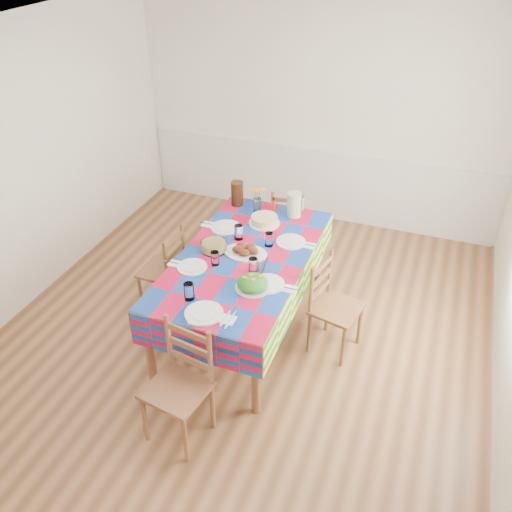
# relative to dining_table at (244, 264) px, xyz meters

# --- Properties ---
(room) EXTENTS (4.58, 5.08, 2.78)m
(room) POSITION_rel_dining_table_xyz_m (0.03, -0.12, 0.63)
(room) COLOR brown
(room) RESTS_ON ground
(wainscot) EXTENTS (4.41, 0.06, 0.92)m
(wainscot) POSITION_rel_dining_table_xyz_m (0.03, 2.37, -0.24)
(wainscot) COLOR white
(wainscot) RESTS_ON room
(dining_table) EXTENTS (1.13, 2.10, 0.82)m
(dining_table) POSITION_rel_dining_table_xyz_m (0.00, 0.00, 0.00)
(dining_table) COLOR brown
(dining_table) RESTS_ON room
(setting_near_head) EXTENTS (0.49, 0.33, 0.15)m
(setting_near_head) POSITION_rel_dining_table_xyz_m (-0.05, -0.81, 0.12)
(setting_near_head) COLOR white
(setting_near_head) RESTS_ON dining_table
(setting_left_near) EXTENTS (0.48, 0.29, 0.13)m
(setting_left_near) POSITION_rel_dining_table_xyz_m (-0.30, -0.29, 0.12)
(setting_left_near) COLOR white
(setting_left_near) RESTS_ON dining_table
(setting_left_far) EXTENTS (0.54, 0.32, 0.14)m
(setting_left_far) POSITION_rel_dining_table_xyz_m (-0.28, 0.34, 0.12)
(setting_left_far) COLOR white
(setting_left_far) RESTS_ON dining_table
(setting_right_near) EXTENTS (0.53, 0.31, 0.14)m
(setting_right_near) POSITION_rel_dining_table_xyz_m (0.28, -0.28, 0.12)
(setting_right_near) COLOR white
(setting_right_near) RESTS_ON dining_table
(setting_right_far) EXTENTS (0.52, 0.30, 0.13)m
(setting_right_far) POSITION_rel_dining_table_xyz_m (0.27, 0.32, 0.12)
(setting_right_far) COLOR white
(setting_right_far) RESTS_ON dining_table
(meat_platter) EXTENTS (0.40, 0.29, 0.08)m
(meat_platter) POSITION_rel_dining_table_xyz_m (-0.00, 0.04, 0.12)
(meat_platter) COLOR white
(meat_platter) RESTS_ON dining_table
(salad_platter) EXTENTS (0.29, 0.29, 0.12)m
(salad_platter) POSITION_rel_dining_table_xyz_m (0.24, -0.42, 0.14)
(salad_platter) COLOR white
(salad_platter) RESTS_ON dining_table
(pasta_bowl) EXTENTS (0.24, 0.24, 0.09)m
(pasta_bowl) POSITION_rel_dining_table_xyz_m (-0.29, -0.01, 0.14)
(pasta_bowl) COLOR white
(pasta_bowl) RESTS_ON dining_table
(cake) EXTENTS (0.31, 0.31, 0.09)m
(cake) POSITION_rel_dining_table_xyz_m (-0.02, 0.60, 0.13)
(cake) COLOR white
(cake) RESTS_ON dining_table
(serving_utensils) EXTENTS (0.14, 0.31, 0.01)m
(serving_utensils) POSITION_rel_dining_table_xyz_m (0.20, -0.11, 0.10)
(serving_utensils) COLOR black
(serving_utensils) RESTS_ON dining_table
(flower_vase) EXTENTS (0.17, 0.14, 0.27)m
(flower_vase) POSITION_rel_dining_table_xyz_m (-0.18, 0.83, 0.20)
(flower_vase) COLOR white
(flower_vase) RESTS_ON dining_table
(hot_sauce) EXTENTS (0.04, 0.04, 0.16)m
(hot_sauce) POSITION_rel_dining_table_xyz_m (-0.02, 0.87, 0.17)
(hot_sauce) COLOR red
(hot_sauce) RESTS_ON dining_table
(green_pitcher) EXTENTS (0.15, 0.15, 0.25)m
(green_pitcher) POSITION_rel_dining_table_xyz_m (0.20, 0.86, 0.22)
(green_pitcher) COLOR #A7C88D
(green_pitcher) RESTS_ON dining_table
(tea_pitcher) EXTENTS (0.13, 0.13, 0.26)m
(tea_pitcher) POSITION_rel_dining_table_xyz_m (-0.42, 0.88, 0.22)
(tea_pitcher) COLOR black
(tea_pitcher) RESTS_ON dining_table
(name_card) EXTENTS (0.09, 0.03, 0.02)m
(name_card) POSITION_rel_dining_table_xyz_m (-0.01, -1.01, 0.10)
(name_card) COLOR white
(name_card) RESTS_ON dining_table
(chair_near) EXTENTS (0.50, 0.48, 0.99)m
(chair_near) POSITION_rel_dining_table_xyz_m (0.01, -1.32, -0.24)
(chair_near) COLOR brown
(chair_near) RESTS_ON room
(chair_far) EXTENTS (0.43, 0.42, 0.87)m
(chair_far) POSITION_rel_dining_table_xyz_m (0.01, 1.33, -0.30)
(chair_far) COLOR brown
(chair_far) RESTS_ON room
(chair_left) EXTENTS (0.38, 0.40, 0.90)m
(chair_left) POSITION_rel_dining_table_xyz_m (-0.84, -0.00, -0.28)
(chair_left) COLOR brown
(chair_left) RESTS_ON room
(chair_right) EXTENTS (0.48, 0.49, 0.94)m
(chair_right) POSITION_rel_dining_table_xyz_m (0.84, 0.01, -0.26)
(chair_right) COLOR brown
(chair_right) RESTS_ON room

